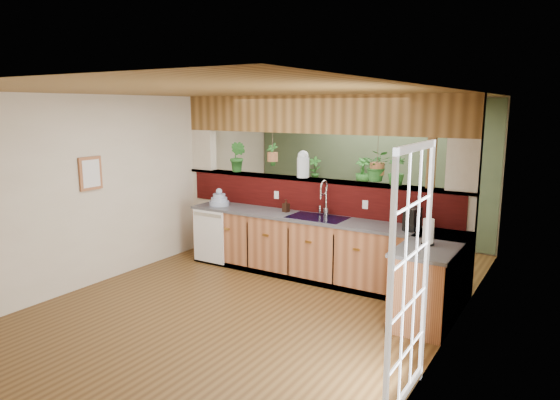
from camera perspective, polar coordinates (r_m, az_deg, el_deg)
The scene contains 28 objects.
ground at distance 6.62m, azimuth -1.75°, elevation -10.97°, with size 4.60×7.00×0.01m, color #533819.
ceiling at distance 6.16m, azimuth -1.88°, elevation 12.15°, with size 4.60×7.00×0.01m, color brown.
wall_back at distance 9.35m, azimuth 10.09°, elevation 3.49°, with size 4.60×0.02×2.60m, color beige.
wall_left at distance 7.75m, azimuth -16.17°, elevation 1.78°, with size 0.02×7.00×2.60m, color beige.
wall_right at distance 5.37m, azimuth 19.15°, elevation -2.18°, with size 0.02×7.00×2.60m, color beige.
pass_through_partition at distance 7.41m, azimuth 4.12°, elevation 0.93°, with size 4.60×0.21×2.60m.
pass_through_ledge at distance 7.40m, azimuth 3.95°, elevation 2.32°, with size 4.60×0.21×0.04m, color brown.
header_beam at distance 7.32m, azimuth 4.04°, elevation 9.74°, with size 4.60×0.15×0.55m, color brown.
sage_backwall at distance 9.33m, azimuth 10.04°, elevation 3.48°, with size 4.55×0.02×2.55m, color #495C3F.
countertop at distance 6.82m, azimuth 8.23°, elevation -6.42°, with size 4.14×1.52×0.90m.
dishwasher at distance 7.83m, azimuth -8.19°, elevation -4.13°, with size 0.58×0.03×0.82m.
navy_sink at distance 7.06m, azimuth 4.27°, elevation -2.62°, with size 0.82×0.50×0.18m.
french_door at distance 4.23m, azimuth 14.62°, elevation -8.86°, with size 0.06×1.02×2.16m, color white.
framed_print at distance 7.19m, azimuth -20.83°, elevation 2.85°, with size 0.04×0.35×0.45m.
faucet at distance 7.10m, azimuth 5.11°, elevation 0.40°, with size 0.22×0.23×0.52m.
dish_stack at distance 7.91m, azimuth -6.96°, elevation -0.02°, with size 0.31×0.31×0.27m.
soap_dispenser at distance 7.37m, azimuth 0.70°, elevation -0.64°, with size 0.09×0.09×0.19m, color #321C12.
coffee_maker at distance 6.50m, azimuth 14.86°, elevation -2.22°, with size 0.15×0.26×0.28m.
paper_towel at distance 5.87m, azimuth 16.58°, elevation -3.55°, with size 0.15×0.15×0.32m.
glass_jar at distance 7.46m, azimuth 2.65°, elevation 4.13°, with size 0.18×0.18×0.41m.
ledge_plant_left at distance 8.10m, azimuth -4.84°, elevation 4.93°, with size 0.27×0.22×0.49m, color #266423.
ledge_plant_right at distance 6.89m, azimuth 13.14°, elevation 3.25°, with size 0.22×0.22×0.39m, color #266423.
hanging_plant_a at distance 7.71m, azimuth -0.86°, elevation 6.04°, with size 0.20×0.16×0.46m.
hanging_plant_b at distance 6.95m, azimuth 11.11°, elevation 5.37°, with size 0.42×0.37×0.55m.
shelving_console at distance 9.43m, azimuth 6.72°, elevation -1.28°, with size 1.64×0.44×1.09m, color black.
shelf_plant_a at distance 9.53m, azimuth 3.98°, elevation 3.62°, with size 0.24×0.16×0.46m, color #266423.
shelf_plant_b at distance 9.13m, azimuth 9.42°, elevation 3.27°, with size 0.27×0.27×0.48m, color #266423.
floor_plant at distance 7.74m, azimuth 14.82°, elevation -5.00°, with size 0.72×0.62×0.79m, color #266423.
Camera 1 is at (3.39, -5.14, 2.44)m, focal length 32.00 mm.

